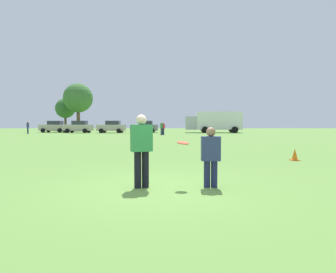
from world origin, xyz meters
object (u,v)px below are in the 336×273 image
Objects in this scene: bystander_field_marshal at (163,128)px; frisbee at (183,143)px; player_thrower at (141,147)px; parked_car_near_left at (54,127)px; player_defender at (211,154)px; parked_car_mid_left at (79,127)px; box_truck at (215,121)px; bystander_far_jogger at (161,128)px; traffic_cone at (295,155)px; bystander_sideline_watcher at (28,127)px; parked_car_center at (112,127)px; parked_car_mid_right at (145,127)px.

frisbee is at bearing -89.13° from bystander_field_marshal.
player_thrower is 0.39× the size of parked_car_near_left.
player_defender is 0.32× the size of parked_car_mid_left.
bystander_far_jogger is at bearing -133.80° from box_truck.
bystander_field_marshal is (17.10, -9.97, -0.05)m from parked_car_near_left.
player_thrower is 3.48× the size of traffic_cone.
parked_car_near_left is (-18.21, 41.15, 0.16)m from player_defender.
player_defender is 45.00m from parked_car_near_left.
parked_car_center is at bearing 18.40° from bystander_sideline_watcher.
player_defender is at bearing -99.70° from box_truck.
player_thrower is at bearing -79.47° from parked_car_center.
bystander_far_jogger is at bearing -46.11° from parked_car_center.
parked_car_mid_left is at bearing -24.29° from parked_car_near_left.
parked_car_near_left is 19.79m from bystander_field_marshal.
parked_car_near_left is at bearing 111.98° from player_thrower.
parked_car_mid_left reaches higher than frisbee.
parked_car_mid_left is at bearing 32.67° from bystander_sideline_watcher.
player_defender is 40.40m from parked_car_mid_right.
traffic_cone is 26.73m from bystander_field_marshal.
parked_car_mid_left is 20.68m from box_truck.
box_truck reaches higher than player_defender.
player_thrower is 1.04× the size of bystander_far_jogger.
parked_car_near_left is 1.00× the size of parked_car_mid_left.
parked_car_mid_left is 2.77× the size of bystander_field_marshal.
frisbee is 31.15m from bystander_field_marshal.
parked_car_mid_right is 2.50× the size of bystander_sideline_watcher.
parked_car_center is 2.50× the size of bystander_sideline_watcher.
parked_car_center is 15.68m from box_truck.
parked_car_mid_left is at bearing -174.15° from parked_car_mid_right.
frisbee is 0.16× the size of bystander_sideline_watcher.
bystander_far_jogger is at bearing 89.56° from player_thrower.
bystander_far_jogger is (-1.35, 31.24, 0.14)m from player_defender.
parked_car_mid_left reaches higher than player_thrower.
traffic_cone is 0.11× the size of parked_car_mid_right.
frisbee is 44.71m from parked_car_near_left.
parked_car_near_left is at bearing 176.73° from box_truck.
player_defender is at bearing 0.96° from player_thrower.
traffic_cone is at bearing -77.09° from parked_car_mid_right.
parked_car_mid_left is (-13.87, 39.19, 0.16)m from player_defender.
parked_car_mid_right reaches higher than traffic_cone.
player_defender is 31.21m from bystander_field_marshal.
parked_car_mid_right is (-8.08, 35.23, 0.69)m from traffic_cone.
bystander_field_marshal is at bearing 92.04° from player_defender.
frisbee is at bearing -71.33° from parked_car_mid_left.
parked_car_center is 1.00× the size of parked_car_mid_right.
parked_car_center is (9.36, -2.12, 0.00)m from parked_car_near_left.
frisbee is at bearing -88.70° from bystander_far_jogger.
bystander_field_marshal is at bearing -30.23° from parked_car_near_left.
frisbee is 6.90m from traffic_cone.
parked_car_mid_left is 1.00× the size of parked_car_mid_right.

